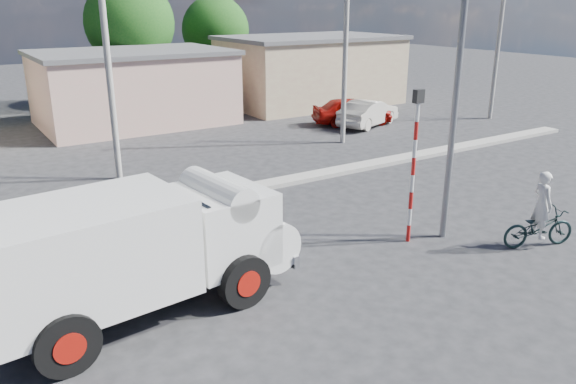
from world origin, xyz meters
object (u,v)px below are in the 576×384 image
car_red (352,111)px  traffic_pole (414,154)px  car_cream (368,113)px  streetlight (455,65)px  truck (146,246)px  bicycle (538,228)px  cyclist (541,215)px

car_red → traffic_pole: 16.40m
car_cream → streetlight: streetlight is taller
truck → car_cream: bearing=30.5°
truck → bicycle: (10.34, -2.58, -0.98)m
car_cream → streetlight: 16.16m
truck → cyclist: truck is taller
bicycle → cyclist: size_ratio=1.12×
cyclist → truck: bearing=96.4°
bicycle → car_red: 17.00m
cyclist → traffic_pole: (-2.80, 2.22, 1.64)m
traffic_pole → car_red: bearing=56.8°
truck → streetlight: 9.17m
cyclist → traffic_pole: traffic_pole is taller
truck → car_cream: 21.03m
car_cream → streetlight: (-8.45, -13.10, 4.24)m
bicycle → traffic_pole: bearing=72.0°
car_cream → car_red: 0.95m
car_cream → car_red: size_ratio=0.99×
streetlight → cyclist: bearing=-45.9°
car_red → truck: bearing=148.2°
car_red → cyclist: bearing=178.2°
truck → car_red: truck is taller
traffic_pole → streetlight: bearing=-17.7°
cyclist → car_red: cyclist is taller
car_cream → car_red: car_red is taller
cyclist → traffic_pole: 3.93m
cyclist → traffic_pole: bearing=72.0°
car_cream → traffic_pole: size_ratio=1.01×
cyclist → car_cream: bearing=-3.3°
car_red → streetlight: streetlight is taller
bicycle → truck: bearing=96.4°
cyclist → streetlight: size_ratio=0.21×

